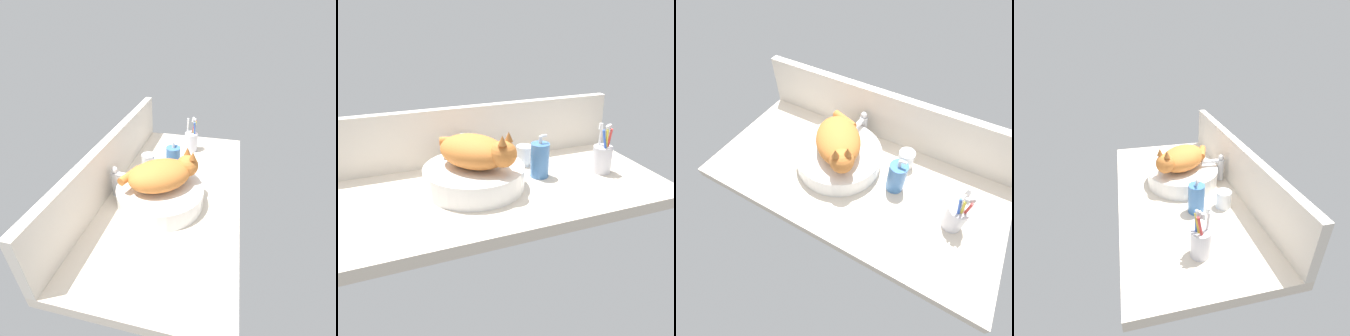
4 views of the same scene
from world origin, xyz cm
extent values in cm
cube|color=beige|center=(0.00, 0.00, -2.00)|extent=(115.61, 57.67, 4.00)
cube|color=silver|center=(0.00, 27.04, 11.24)|extent=(115.61, 3.60, 22.48)
cylinder|color=white|center=(-9.09, 2.92, 3.91)|extent=(34.60, 34.60, 7.81)
ellipsoid|color=#CC7533|center=(-9.09, 2.92, 13.31)|extent=(28.57, 30.20, 11.00)
sphere|color=#CC7533|center=(-2.00, -6.60, 14.81)|extent=(8.80, 8.80, 8.80)
cone|color=#995726|center=(0.37, -6.08, 20.21)|extent=(2.80, 2.80, 3.20)
cone|color=#995726|center=(-3.16, -8.71, 20.21)|extent=(2.80, 2.80, 3.20)
cylinder|color=#CC7533|center=(-12.37, 13.73, 13.81)|extent=(11.44, 6.60, 3.20)
cylinder|color=silver|center=(-7.75, 22.24, 5.50)|extent=(3.60, 3.60, 11.00)
cylinder|color=silver|center=(-8.10, 17.25, 10.40)|extent=(2.89, 10.13, 2.20)
sphere|color=silver|center=(-7.75, 22.24, 12.20)|extent=(2.80, 2.80, 2.80)
cylinder|color=#3F72B2|center=(15.91, 2.97, 6.38)|extent=(6.78, 6.78, 12.76)
cylinder|color=silver|center=(15.91, 2.97, 14.16)|extent=(1.20, 1.20, 2.80)
cylinder|color=silver|center=(17.11, 2.97, 15.56)|extent=(2.20, 1.00, 1.00)
cylinder|color=silver|center=(39.41, -2.10, 5.09)|extent=(7.11, 7.11, 10.18)
cylinder|color=yellow|center=(40.15, -2.79, 8.90)|extent=(3.26, 3.43, 16.90)
cube|color=white|center=(40.15, -2.79, 17.40)|extent=(1.54, 1.15, 2.64)
cylinder|color=white|center=(38.91, -0.18, 8.90)|extent=(2.24, 1.25, 17.03)
cube|color=white|center=(38.91, -0.18, 17.40)|extent=(1.39, 0.85, 2.50)
cylinder|color=blue|center=(39.43, -3.64, 8.90)|extent=(4.55, 0.95, 16.80)
cube|color=white|center=(39.43, -3.64, 17.40)|extent=(1.69, 0.81, 2.60)
cylinder|color=#D13838|center=(41.08, -2.18, 8.90)|extent=(1.05, 4.06, 16.88)
cube|color=white|center=(41.08, -2.18, 17.40)|extent=(1.22, 1.23, 2.52)
cylinder|color=white|center=(15.34, 15.23, 3.85)|extent=(6.48, 6.48, 7.70)
cylinder|color=silver|center=(15.34, 15.23, 2.60)|extent=(5.71, 5.71, 5.19)
camera|label=1|loc=(-90.10, -19.46, 68.65)|focal=28.00mm
camera|label=2|loc=(-41.83, -109.45, 57.95)|focal=40.00mm
camera|label=3|loc=(28.01, -57.61, 83.93)|focal=28.00mm
camera|label=4|loc=(101.81, -22.76, 67.40)|focal=28.00mm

